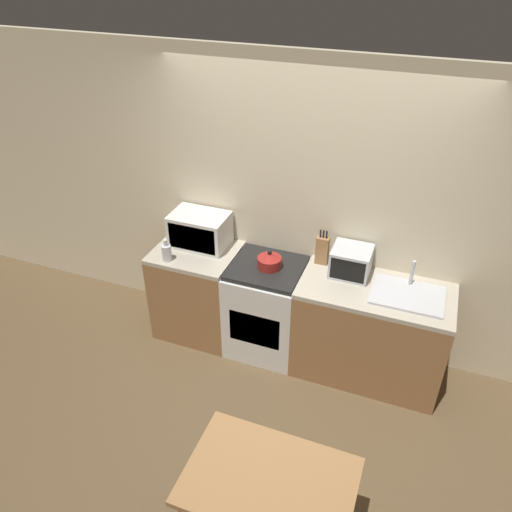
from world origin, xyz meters
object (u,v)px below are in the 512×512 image
Objects in this scene: bottle at (167,252)px; toaster_oven at (351,262)px; microwave at (200,230)px; kettle at (269,260)px; dining_table at (269,490)px; stove_range at (266,307)px.

bottle is 1.57m from toaster_oven.
bottle is (-0.16, -0.33, -0.07)m from microwave.
toaster_oven is at bearing 12.33° from kettle.
dining_table is at bearing -91.07° from toaster_oven.
microwave is at bearing 125.36° from dining_table.
dining_table is (1.33, -1.87, -0.41)m from microwave.
bottle is at bearing 134.02° from dining_table.
stove_range is at bearing 14.43° from bottle.
microwave reaches higher than bottle.
kettle is at bearing -167.67° from toaster_oven.
kettle is at bearing -4.75° from stove_range.
toaster_oven is 1.94m from dining_table.
stove_range reaches higher than dining_table.
bottle reaches higher than dining_table.
stove_range is 1.78× the size of microwave.
dining_table is at bearing -45.98° from bottle.
microwave is 2.49× the size of bottle.
dining_table is (-0.04, -1.90, -0.38)m from toaster_oven.
dining_table is at bearing -69.78° from stove_range.
stove_range is 0.90m from toaster_oven.
kettle is at bearing -9.52° from microwave.
stove_range is at bearing -9.68° from microwave.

